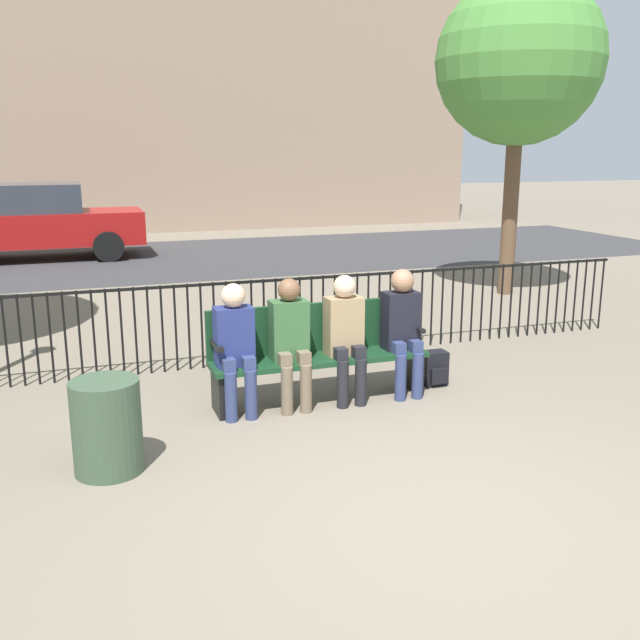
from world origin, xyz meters
TOP-DOWN VIEW (x-y plane):
  - ground_plane at (0.00, 0.00)m, footprint 80.00×80.00m
  - park_bench at (0.00, 2.47)m, footprint 2.07×0.45m
  - seated_person_0 at (-0.82, 2.33)m, footprint 0.34×0.39m
  - seated_person_1 at (-0.30, 2.33)m, footprint 0.34×0.39m
  - seated_person_2 at (0.24, 2.33)m, footprint 0.34×0.39m
  - seated_person_3 at (0.83, 2.34)m, footprint 0.34×0.39m
  - backpack at (1.26, 2.46)m, footprint 0.25×0.21m
  - fence_railing at (-0.02, 3.81)m, footprint 9.01×0.03m
  - tree_1 at (4.64, 6.27)m, footprint 2.60×2.60m
  - street_surface at (0.00, 12.00)m, footprint 24.00×6.00m
  - parked_car_0 at (-2.77, 12.85)m, footprint 4.20×1.94m
  - trash_bin at (-1.99, 1.49)m, footprint 0.51×0.51m

SIDE VIEW (x-z plane):
  - ground_plane at x=0.00m, z-range 0.00..0.00m
  - street_surface at x=0.00m, z-range 0.00..0.01m
  - backpack at x=1.26m, z-range 0.00..0.35m
  - trash_bin at x=-1.99m, z-range 0.00..0.71m
  - park_bench at x=0.00m, z-range 0.04..0.96m
  - fence_railing at x=-0.02m, z-range 0.08..1.03m
  - seated_person_0 at x=-0.82m, z-range 0.08..1.28m
  - seated_person_1 at x=-0.30m, z-range 0.07..1.29m
  - seated_person_2 at x=0.24m, z-range 0.07..1.29m
  - seated_person_3 at x=0.83m, z-range 0.08..1.32m
  - parked_car_0 at x=-2.77m, z-range 0.03..1.65m
  - tree_1 at x=4.64m, z-range 1.17..6.14m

